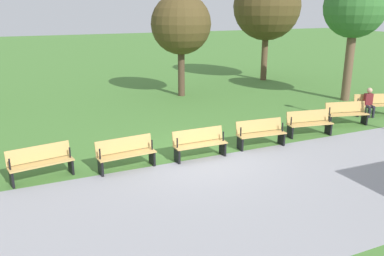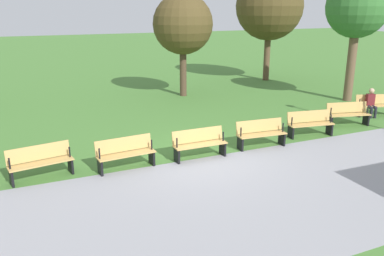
% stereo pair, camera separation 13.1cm
% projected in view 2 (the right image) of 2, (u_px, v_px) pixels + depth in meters
% --- Properties ---
extents(ground_plane, '(120.00, 120.00, 0.00)m').
position_uv_depth(ground_plane, '(200.00, 158.00, 12.22)').
color(ground_plane, '#477A33').
extents(path_paving, '(32.39, 5.69, 0.01)m').
position_uv_depth(path_paving, '(250.00, 197.00, 9.75)').
color(path_paving, '#939399').
rests_on(path_paving, ground).
extents(bench_0, '(1.72, 0.98, 0.89)m').
position_uv_depth(bench_0, '(376.00, 105.00, 16.92)').
color(bench_0, tan).
rests_on(bench_0, ground).
extents(bench_1, '(1.72, 0.86, 0.89)m').
position_uv_depth(bench_1, '(348.00, 114.00, 15.51)').
color(bench_1, tan).
rests_on(bench_1, ground).
extents(bench_2, '(1.71, 0.74, 0.89)m').
position_uv_depth(bench_2, '(310.00, 123.00, 14.24)').
color(bench_2, tan).
rests_on(bench_2, ground).
extents(bench_3, '(1.69, 0.61, 0.89)m').
position_uv_depth(bench_3, '(261.00, 133.00, 13.12)').
color(bench_3, tan).
rests_on(bench_3, ground).
extents(bench_4, '(1.66, 0.47, 0.89)m').
position_uv_depth(bench_4, '(199.00, 143.00, 12.15)').
color(bench_4, tan).
rests_on(bench_4, ground).
extents(bench_5, '(1.69, 0.61, 0.89)m').
position_uv_depth(bench_5, '(126.00, 153.00, 11.34)').
color(bench_5, tan).
rests_on(bench_5, ground).
extents(bench_6, '(1.71, 0.74, 0.89)m').
position_uv_depth(bench_6, '(40.00, 162.00, 10.70)').
color(bench_6, tan).
rests_on(bench_6, ground).
extents(person_seated, '(0.45, 0.59, 1.20)m').
position_uv_depth(person_seated, '(371.00, 102.00, 16.71)').
color(person_seated, maroon).
rests_on(person_seated, ground).
extents(tree_0, '(3.00, 3.00, 5.12)m').
position_uv_depth(tree_0, '(183.00, 25.00, 19.87)').
color(tree_0, '#4C3828').
rests_on(tree_0, ground).
extents(tree_1, '(2.89, 2.89, 5.90)m').
position_uv_depth(tree_1, '(358.00, 8.00, 18.53)').
color(tree_1, brown).
rests_on(tree_1, ground).
extents(tree_3, '(4.05, 4.05, 6.51)m').
position_uv_depth(tree_3, '(270.00, 6.00, 24.07)').
color(tree_3, brown).
rests_on(tree_3, ground).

